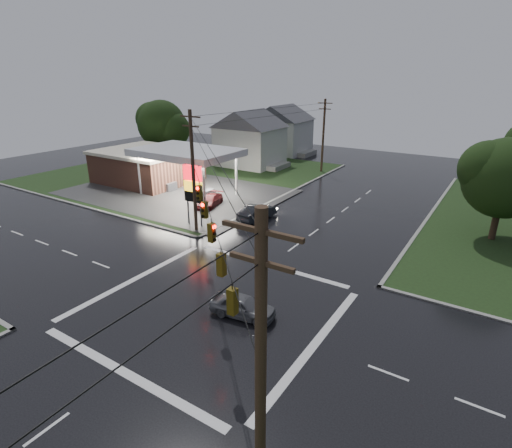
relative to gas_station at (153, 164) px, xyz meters
The scene contains 15 objects.
ground 32.46m from the gas_station, 37.50° to the right, with size 120.00×120.00×0.00m, color black.
grass_nw 6.79m from the gas_station, 92.95° to the left, with size 36.00×36.00×0.08m, color black.
gas_station is the anchor object (origin of this frame).
pylon_sign 17.81m from the gas_station, 31.22° to the right, with size 2.00×0.35×6.00m.
utility_pole_nw 19.38m from the gas_station, 32.23° to the right, with size 2.20×0.32×11.00m.
utility_pole_se 45.83m from the gas_station, 39.70° to the right, with size 2.20×0.32×11.00m.
utility_pole_n 24.60m from the gas_station, 48.53° to the left, with size 2.20×0.32×10.50m.
traffic_signals 32.63m from the gas_station, 37.50° to the right, with size 26.87×26.87×1.47m.
house_near 17.07m from the gas_station, 73.83° to the left, with size 11.05×8.48×8.60m.
house_far 28.61m from the gas_station, 82.50° to the left, with size 11.05×8.48×8.60m.
tree_nw_behind 13.63m from the gas_station, 128.42° to the left, with size 8.93×7.60×10.00m.
tree_ne_near 40.00m from the gas_station, ahead, with size 7.99×6.80×8.98m.
car_north 19.95m from the gas_station, 13.25° to the right, with size 1.64×4.71×1.55m, color #202429.
car_crossing 34.02m from the gas_station, 34.99° to the right, with size 1.64×4.07×1.39m, color slate.
car_pump 13.37m from the gas_station, 16.77° to the right, with size 1.80×4.42×1.28m, color #531314.
Camera 1 is at (14.04, -16.80, 13.83)m, focal length 28.00 mm.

